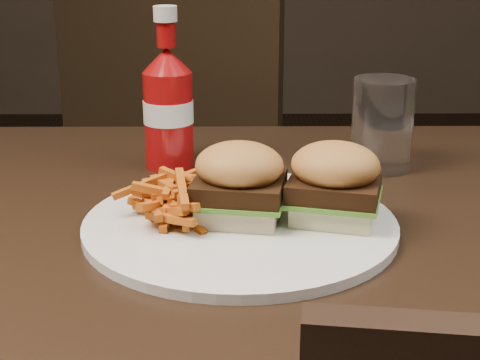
{
  "coord_description": "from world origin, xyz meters",
  "views": [
    {
      "loc": [
        0.05,
        -0.7,
        1.04
      ],
      "look_at": [
        0.06,
        0.0,
        0.8
      ],
      "focal_mm": 55.0,
      "sensor_mm": 36.0,
      "label": 1
    }
  ],
  "objects_px": {
    "dining_table": "(184,245)",
    "ketchup_bottle": "(169,121)",
    "tumbler": "(382,126)",
    "chair_far": "(209,210)",
    "plate": "(240,225)"
  },
  "relations": [
    {
      "from": "dining_table",
      "to": "ketchup_bottle",
      "type": "xyz_separation_m",
      "value": [
        -0.03,
        0.2,
        0.08
      ]
    },
    {
      "from": "ketchup_bottle",
      "to": "tumbler",
      "type": "xyz_separation_m",
      "value": [
        0.27,
        -0.01,
        -0.01
      ]
    },
    {
      "from": "dining_table",
      "to": "tumbler",
      "type": "height_order",
      "value": "tumbler"
    },
    {
      "from": "chair_far",
      "to": "ketchup_bottle",
      "type": "relative_size",
      "value": 3.75
    },
    {
      "from": "chair_far",
      "to": "ketchup_bottle",
      "type": "xyz_separation_m",
      "value": [
        -0.02,
        -0.66,
        0.38
      ]
    },
    {
      "from": "tumbler",
      "to": "plate",
      "type": "bearing_deg",
      "value": -132.01
    },
    {
      "from": "chair_far",
      "to": "tumbler",
      "type": "distance_m",
      "value": 0.8
    },
    {
      "from": "plate",
      "to": "tumbler",
      "type": "height_order",
      "value": "tumbler"
    },
    {
      "from": "dining_table",
      "to": "plate",
      "type": "bearing_deg",
      "value": -5.38
    },
    {
      "from": "dining_table",
      "to": "tumbler",
      "type": "xyz_separation_m",
      "value": [
        0.24,
        0.19,
        0.08
      ]
    },
    {
      "from": "chair_far",
      "to": "dining_table",
      "type": "bearing_deg",
      "value": 109.31
    },
    {
      "from": "tumbler",
      "to": "dining_table",
      "type": "bearing_deg",
      "value": -140.8
    },
    {
      "from": "plate",
      "to": "tumbler",
      "type": "bearing_deg",
      "value": 47.99
    },
    {
      "from": "dining_table",
      "to": "plate",
      "type": "distance_m",
      "value": 0.06
    },
    {
      "from": "ketchup_bottle",
      "to": "chair_far",
      "type": "bearing_deg",
      "value": 87.83
    }
  ]
}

